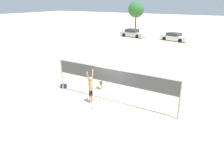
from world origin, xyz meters
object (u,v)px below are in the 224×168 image
Objects in this scene: volleyball at (93,107)px; volleyball_net at (112,78)px; parked_car_near at (174,37)px; parked_car_mid at (133,33)px; gear_bag at (64,86)px; tree_left_cluster at (136,10)px; player_blocker at (101,77)px; player_spiker at (91,86)px.

volleyball_net is at bearing 67.82° from volleyball.
volleyball_net is at bearing -69.69° from parked_car_near.
volleyball is at bearing -60.74° from parked_car_mid.
gear_bag is 26.71m from parked_car_mid.
tree_left_cluster is (-10.52, 6.64, 4.03)m from parked_car_near.
tree_left_cluster is (-2.62, 6.57, 3.98)m from parked_car_mid.
player_blocker is 8.43× the size of volleyball.
player_spiker is 35.98m from tree_left_cluster.
player_blocker is 3.28m from volleyball.
player_spiker is 28.75m from parked_car_mid.
tree_left_cluster is at bearing 119.78° from parked_car_mid.
tree_left_cluster is at bearing 160.63° from parked_car_near.
volleyball_net is at bearing 52.10° from player_blocker.
player_blocker reaches higher than parked_car_mid.
volleyball_net is at bearing -58.60° from parked_car_mid.
player_spiker is 3.75m from gear_bag.
volleyball is 27.60m from parked_car_near.
parked_car_near is 1.02× the size of parked_car_mid.
gear_bag is 0.08× the size of parked_car_near.
parked_car_near is at bearing 95.84° from volleyball.
player_blocker is 4.81× the size of gear_bag.
parked_car_near is (1.21, 25.78, 0.45)m from gear_bag.
gear_bag is (-2.73, -1.22, -0.87)m from player_blocker.
parked_car_near is (-3.39, 26.02, -1.14)m from volleyball_net.
player_spiker is at bearing -145.12° from volleyball_net.
parked_car_near is at bearing -176.46° from player_blocker.
volleyball_net is 22.12× the size of gear_bag.
parked_car_near is (-2.23, 26.83, -0.60)m from player_spiker.
gear_bag is (-4.60, 0.24, -1.60)m from volleyball_net.
player_blocker is at bearing 142.10° from volleyball_net.
parked_car_mid is (-9.42, 24.64, -0.37)m from player_blocker.
parked_car_near is at bearing 4.76° from player_spiker.
player_spiker is 1.16× the size of player_blocker.
volleyball_net is 35.62m from tree_left_cluster.
player_spiker reaches higher than gear_bag.
player_blocker is 0.39× the size of parked_car_mid.
player_spiker reaches higher than volleyball.
volleyball_net is 26.26m from parked_car_near.
volleyball_net is 2.25m from volleyball.
volleyball is at bearing -71.27° from parked_car_near.
tree_left_cluster is at bearing -158.90° from player_blocker.
parked_car_mid is (-7.90, 0.07, 0.05)m from parked_car_near.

